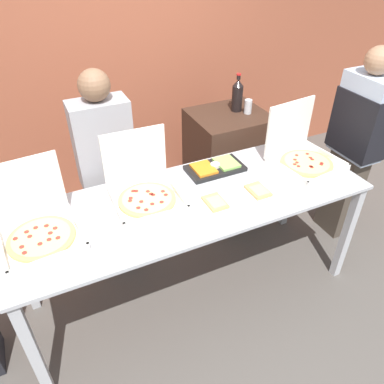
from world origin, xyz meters
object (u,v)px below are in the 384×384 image
pizza_box_far_left (144,189)px  pizza_box_near_right (302,154)px  soda_bottle (237,95)px  paper_plate_front_center (258,191)px  person_server_vest (356,139)px  pizza_box_near_left (37,226)px  veggie_tray (215,168)px  soda_can_silver (248,106)px  person_guest_plaid (108,173)px  paper_plate_front_right (215,203)px

pizza_box_far_left → pizza_box_near_right: pizza_box_near_right is taller
soda_bottle → pizza_box_near_right: bearing=-84.2°
paper_plate_front_center → pizza_box_far_left: bearing=159.6°
paper_plate_front_center → person_server_vest: 1.13m
pizza_box_near_left → veggie_tray: 1.26m
pizza_box_far_left → soda_can_silver: pizza_box_far_left is taller
pizza_box_near_left → soda_bottle: bearing=19.6°
pizza_box_near_right → person_guest_plaid: (-1.34, 0.55, -0.12)m
paper_plate_front_right → person_guest_plaid: 0.89m
veggie_tray → person_server_vest: bearing=-6.3°
veggie_tray → soda_can_silver: size_ratio=3.36×
paper_plate_front_right → veggie_tray: veggie_tray is taller
soda_bottle → pizza_box_near_left: bearing=-155.4°
paper_plate_front_center → soda_bottle: soda_bottle is taller
pizza_box_near_right → soda_can_silver: bearing=85.1°
paper_plate_front_center → veggie_tray: size_ratio=0.57×
pizza_box_near_left → person_guest_plaid: person_guest_plaid is taller
paper_plate_front_right → veggie_tray: bearing=61.9°
pizza_box_far_left → paper_plate_front_right: (0.39, -0.25, -0.06)m
pizza_box_near_right → soda_can_silver: size_ratio=4.01×
soda_can_silver → person_server_vest: 0.93m
paper_plate_front_right → soda_can_silver: size_ratio=1.95×
paper_plate_front_center → paper_plate_front_right: (-0.32, 0.01, -0.00)m
paper_plate_front_right → pizza_box_near_right: bearing=11.7°
pizza_box_near_left → person_guest_plaid: (0.54, 0.56, -0.12)m
person_guest_plaid → pizza_box_far_left: bearing=105.1°
pizza_box_far_left → person_guest_plaid: (-0.13, 0.47, -0.12)m
pizza_box_far_left → soda_can_silver: 1.35m
pizza_box_near_left → paper_plate_front_right: 1.07m
paper_plate_front_center → soda_can_silver: (0.48, 0.91, 0.17)m
paper_plate_front_center → pizza_box_near_left: bearing=172.7°
soda_can_silver → veggie_tray: bearing=-138.4°
paper_plate_front_center → soda_can_silver: 1.04m
pizza_box_near_left → soda_can_silver: 1.99m
veggie_tray → soda_can_silver: soda_can_silver is taller
pizza_box_near_left → veggie_tray: size_ratio=1.15×
pizza_box_far_left → paper_plate_front_center: pizza_box_far_left is taller
pizza_box_near_right → soda_can_silver: pizza_box_near_right is taller
pizza_box_far_left → pizza_box_near_left: 0.67m
pizza_box_near_left → veggie_tray: bearing=3.8°
person_guest_plaid → paper_plate_front_right: bearing=125.4°
person_server_vest → pizza_box_far_left: bearing=89.1°
paper_plate_front_right → soda_bottle: soda_bottle is taller
pizza_box_far_left → soda_bottle: (1.13, 0.74, 0.18)m
paper_plate_front_center → person_guest_plaid: size_ratio=0.15×
soda_bottle → pizza_box_far_left: bearing=-146.8°
pizza_box_near_right → paper_plate_front_right: 0.84m
paper_plate_front_right → person_server_vest: (1.42, 0.23, 0.03)m
paper_plate_front_right → pizza_box_near_left: bearing=171.0°
paper_plate_front_center → person_guest_plaid: bearing=138.7°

